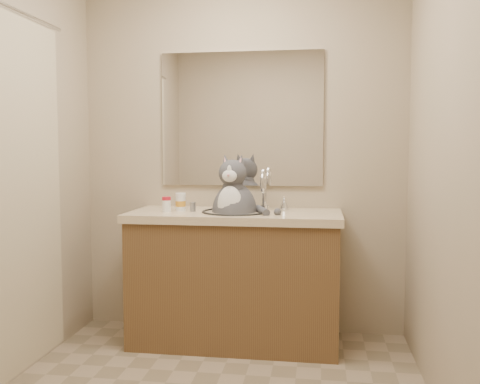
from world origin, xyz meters
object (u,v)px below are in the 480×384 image
Objects in this scene: pill_bottle_redcap at (166,204)px; pill_bottle_orange at (181,202)px; cat at (234,208)px; grey_canister at (193,207)px.

pill_bottle_redcap is 0.11m from pill_bottle_orange.
cat reaches higher than pill_bottle_redcap.
pill_bottle_orange is at bearing 159.99° from grey_canister.
pill_bottle_redcap is at bearing -164.11° from cat.
pill_bottle_orange is 0.10m from grey_canister.
pill_bottle_redcap is (-0.42, -0.07, 0.02)m from cat.
cat reaches higher than pill_bottle_orange.
grey_canister is (0.16, 0.05, -0.02)m from pill_bottle_redcap.
cat is 9.59× the size of grey_canister.
cat is at bearing 9.24° from pill_bottle_redcap.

